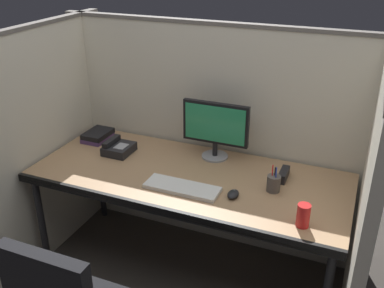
# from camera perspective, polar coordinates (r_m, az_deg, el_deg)

# --- Properties ---
(cubicle_partition_rear) EXTENTS (2.21, 0.06, 1.57)m
(cubicle_partition_rear) POSITION_cam_1_polar(r_m,az_deg,el_deg) (3.00, 2.91, 0.71)
(cubicle_partition_rear) COLOR beige
(cubicle_partition_rear) RESTS_ON ground
(cubicle_partition_left) EXTENTS (0.06, 1.41, 1.57)m
(cubicle_partition_left) POSITION_cam_1_polar(r_m,az_deg,el_deg) (3.04, -18.70, -0.26)
(cubicle_partition_left) COLOR beige
(cubicle_partition_left) RESTS_ON ground
(cubicle_partition_right) EXTENTS (0.06, 1.41, 1.57)m
(cubicle_partition_right) POSITION_cam_1_polar(r_m,az_deg,el_deg) (2.38, 21.45, -8.23)
(cubicle_partition_right) COLOR beige
(cubicle_partition_right) RESTS_ON ground
(desk) EXTENTS (1.90, 0.80, 0.74)m
(desk) POSITION_cam_1_polar(r_m,az_deg,el_deg) (2.66, -0.52, -5.00)
(desk) COLOR #997551
(desk) RESTS_ON ground
(monitor_center) EXTENTS (0.43, 0.17, 0.37)m
(monitor_center) POSITION_cam_1_polar(r_m,az_deg,el_deg) (2.76, 3.06, 2.26)
(monitor_center) COLOR gray
(monitor_center) RESTS_ON desk
(keyboard_main) EXTENTS (0.43, 0.15, 0.02)m
(keyboard_main) POSITION_cam_1_polar(r_m,az_deg,el_deg) (2.49, -1.29, -5.68)
(keyboard_main) COLOR silver
(keyboard_main) RESTS_ON desk
(computer_mouse) EXTENTS (0.06, 0.10, 0.04)m
(computer_mouse) POSITION_cam_1_polar(r_m,az_deg,el_deg) (2.43, 5.37, -6.51)
(computer_mouse) COLOR black
(computer_mouse) RESTS_ON desk
(pen_cup) EXTENTS (0.08, 0.08, 0.16)m
(pen_cup) POSITION_cam_1_polar(r_m,az_deg,el_deg) (2.50, 10.57, -5.05)
(pen_cup) COLOR #4C4742
(pen_cup) RESTS_ON desk
(desk_phone) EXTENTS (0.17, 0.19, 0.09)m
(desk_phone) POSITION_cam_1_polar(r_m,az_deg,el_deg) (2.93, -9.58, -0.53)
(desk_phone) COLOR black
(desk_phone) RESTS_ON desk
(book_stack) EXTENTS (0.15, 0.21, 0.06)m
(book_stack) POSITION_cam_1_polar(r_m,az_deg,el_deg) (3.16, -12.16, 1.09)
(book_stack) COLOR #4C3366
(book_stack) RESTS_ON desk
(soda_can) EXTENTS (0.07, 0.07, 0.12)m
(soda_can) POSITION_cam_1_polar(r_m,az_deg,el_deg) (2.24, 14.27, -9.00)
(soda_can) COLOR red
(soda_can) RESTS_ON desk
(red_stapler) EXTENTS (0.04, 0.15, 0.06)m
(red_stapler) POSITION_cam_1_polar(r_m,az_deg,el_deg) (2.64, 11.83, -3.92)
(red_stapler) COLOR black
(red_stapler) RESTS_ON desk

